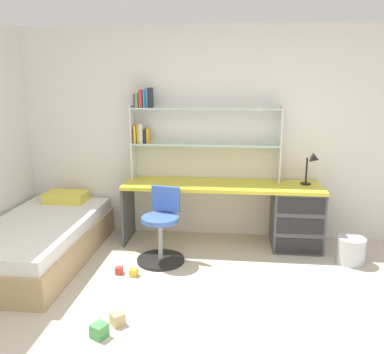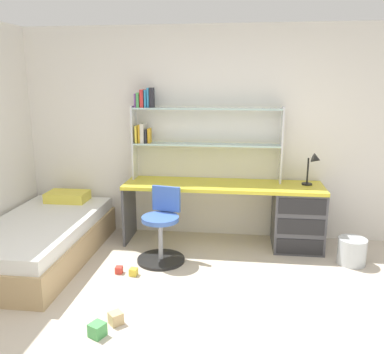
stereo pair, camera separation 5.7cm
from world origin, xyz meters
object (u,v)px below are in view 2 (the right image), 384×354
object	(u,v)px
swivel_chair	(162,233)
toy_block_green_0	(97,330)
toy_block_natural_3	(116,318)
bookshelf_hutch	(187,127)
bed_platform	(41,239)
desk_lamp	(314,164)
desk	(277,212)
toy_block_red_2	(119,270)
toy_block_yellow_1	(133,272)
waste_bin	(352,251)

from	to	relation	value
swivel_chair	toy_block_green_0	size ratio (longest dim) A/B	7.33
swivel_chair	toy_block_natural_3	world-z (taller)	swivel_chair
bookshelf_hutch	bed_platform	size ratio (longest dim) A/B	0.90
desk_lamp	bed_platform	distance (m)	3.18
toy_block_natural_3	bookshelf_hutch	bearing A→B (deg)	80.71
desk	bookshelf_hutch	world-z (taller)	bookshelf_hutch
bed_platform	desk_lamp	bearing A→B (deg)	13.76
toy_block_red_2	bed_platform	bearing A→B (deg)	166.05
swivel_chair	toy_block_yellow_1	size ratio (longest dim) A/B	10.74
bed_platform	toy_block_green_0	xyz separation A→B (m)	(1.10, -1.28, -0.17)
toy_block_yellow_1	toy_block_red_2	size ratio (longest dim) A/B	1.06
bookshelf_hutch	toy_block_green_0	bearing A→B (deg)	-100.88
desk	swivel_chair	size ratio (longest dim) A/B	2.91
swivel_chair	toy_block_natural_3	distance (m)	1.27
desk	desk_lamp	distance (m)	0.70
desk_lamp	toy_block_red_2	bearing A→B (deg)	-154.64
desk	toy_block_yellow_1	xyz separation A→B (m)	(-1.49, -0.95, -0.38)
desk_lamp	bed_platform	xyz separation A→B (m)	(-2.99, -0.73, -0.77)
desk_lamp	toy_block_yellow_1	world-z (taller)	desk_lamp
desk	swivel_chair	world-z (taller)	swivel_chair
toy_block_yellow_1	toy_block_red_2	xyz separation A→B (m)	(-0.16, 0.03, -0.00)
toy_block_natural_3	toy_block_red_2	bearing A→B (deg)	105.49
bookshelf_hutch	waste_bin	distance (m)	2.31
desk	toy_block_green_0	distance (m)	2.50
desk	swivel_chair	bearing A→B (deg)	-156.53
swivel_chair	toy_block_green_0	bearing A→B (deg)	-99.13
toy_block_green_0	toy_block_red_2	bearing A→B (deg)	98.16
bed_platform	toy_block_yellow_1	xyz separation A→B (m)	(1.11, -0.27, -0.19)
desk	toy_block_yellow_1	bearing A→B (deg)	-147.40
swivel_chair	toy_block_natural_3	bearing A→B (deg)	-96.31
bookshelf_hutch	toy_block_natural_3	distance (m)	2.40
bookshelf_hutch	toy_block_green_0	xyz separation A→B (m)	(-0.41, -2.14, -1.33)
bed_platform	toy_block_natural_3	bearing A→B (deg)	-42.80
waste_bin	toy_block_natural_3	size ratio (longest dim) A/B	3.01
desk_lamp	toy_block_yellow_1	size ratio (longest dim) A/B	5.14
desk	bed_platform	distance (m)	2.69
desk_lamp	toy_block_green_0	xyz separation A→B (m)	(-1.89, -2.01, -0.94)
bed_platform	toy_block_yellow_1	world-z (taller)	bed_platform
bookshelf_hutch	swivel_chair	distance (m)	1.31
bookshelf_hutch	toy_block_natural_3	size ratio (longest dim) A/B	18.03
swivel_chair	toy_block_yellow_1	world-z (taller)	swivel_chair
desk_lamp	toy_block_yellow_1	xyz separation A→B (m)	(-1.88, -1.00, -0.96)
desk_lamp	bed_platform	size ratio (longest dim) A/B	0.19
swivel_chair	toy_block_green_0	xyz separation A→B (m)	(-0.23, -1.41, -0.26)
toy_block_yellow_1	desk_lamp	bearing A→B (deg)	27.94
toy_block_green_0	desk_lamp	bearing A→B (deg)	46.70
bookshelf_hutch	desk_lamp	xyz separation A→B (m)	(1.48, -0.13, -0.39)
toy_block_yellow_1	toy_block_natural_3	world-z (taller)	toy_block_natural_3
swivel_chair	waste_bin	distance (m)	2.06
desk_lamp	swivel_chair	size ratio (longest dim) A/B	0.48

